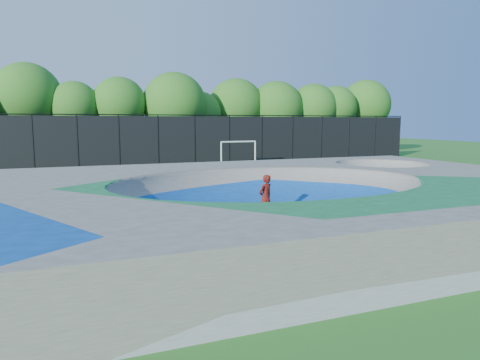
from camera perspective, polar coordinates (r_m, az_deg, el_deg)
name	(u,v)px	position (r m, az deg, el deg)	size (l,w,h in m)	color
ground	(272,222)	(14.88, 4.25, -5.65)	(120.00, 120.00, 0.00)	#24651C
skate_deck	(272,201)	(14.73, 4.28, -2.81)	(22.00, 14.00, 1.50)	gray
skater	(266,197)	(15.07, 3.43, -2.34)	(0.59, 0.39, 1.62)	#B31F0E
skateboard	(265,219)	(15.23, 3.41, -5.24)	(0.78, 0.22, 0.05)	black
soccer_goal	(238,149)	(33.71, -0.20, 4.21)	(2.99, 0.12, 1.97)	silver
fence	(158,139)	(34.66, -10.84, 5.38)	(48.09, 0.09, 4.04)	black
treeline	(178,106)	(40.18, -8.27, 9.80)	(51.64, 7.63, 8.23)	#3F271F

